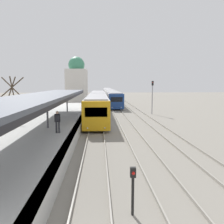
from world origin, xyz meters
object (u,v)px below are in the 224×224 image
Objects in this scene: train_far at (109,94)px; signal_mast_far at (152,93)px; person_on_platform at (57,120)px; signal_post_near at (133,186)px; train_near at (98,102)px.

signal_mast_far is at bearing -81.38° from train_far.
train_far is at bearing 83.16° from person_on_platform.
signal_post_near is 0.34× the size of signal_mast_far.
train_near reaches higher than person_on_platform.
signal_mast_far is (5.19, -34.23, 1.53)m from train_far.
train_near reaches higher than train_far.
signal_post_near is 27.20m from signal_mast_far.
train_far is 33.33× the size of signal_post_near.
person_on_platform is 10.15m from signal_post_near.
person_on_platform reaches higher than signal_post_near.
signal_mast_far is at bearing -13.96° from train_near.
train_near is 32.29m from train_far.
train_far is at bearing 84.11° from train_near.
person_on_platform is 20.53m from signal_mast_far.
person_on_platform is at bearing -98.42° from train_near.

